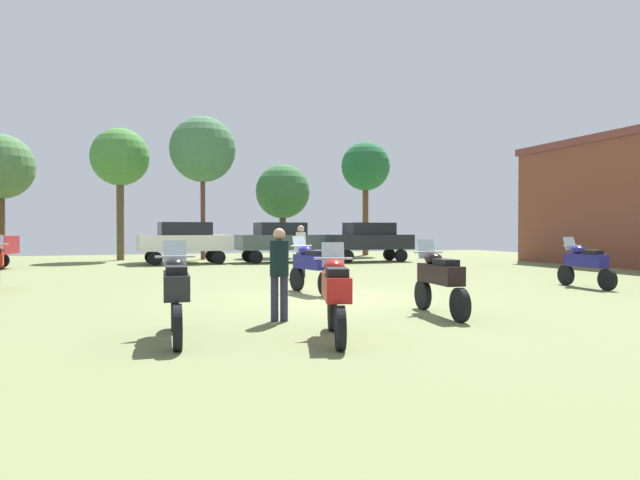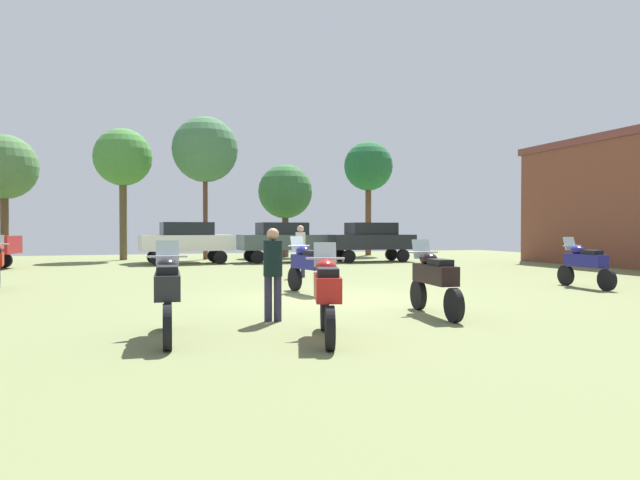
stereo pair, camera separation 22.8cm
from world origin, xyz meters
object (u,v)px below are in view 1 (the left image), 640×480
object	(u,v)px
car_3	(369,239)
tree_1	(203,150)
person_1	(301,247)
tree_6	(120,158)
motorcycle_5	(439,278)
person_2	(279,267)
motorcycle_7	(336,292)
motorcycle_6	(585,263)
motorcycle_8	(176,291)
tree_3	(283,192)
motorcycle_10	(310,266)
tree_4	(0,167)
tree_2	(366,167)
car_2	(185,240)
car_1	(280,239)

from	to	relation	value
car_3	tree_1	world-z (taller)	tree_1
person_1	tree_6	bearing A→B (deg)	-42.58
motorcycle_5	person_2	distance (m)	3.14
motorcycle_7	tree_6	world-z (taller)	tree_6
motorcycle_6	motorcycle_7	distance (m)	10.45
motorcycle_8	motorcycle_7	bearing A→B (deg)	-15.73
motorcycle_8	tree_3	bearing A→B (deg)	74.43
motorcycle_10	tree_6	bearing A→B (deg)	93.96
motorcycle_8	person_2	distance (m)	2.18
motorcycle_8	person_1	size ratio (longest dim) A/B	1.25
motorcycle_5	tree_4	distance (m)	24.98
motorcycle_5	person_2	world-z (taller)	person_2
person_1	tree_2	world-z (taller)	tree_2
motorcycle_8	car_3	bearing A→B (deg)	61.26
car_2	car_3	world-z (taller)	same
motorcycle_7	car_3	world-z (taller)	car_3
motorcycle_6	car_2	distance (m)	17.76
motorcycle_8	tree_1	xyz separation A→B (m)	(3.11, 22.48, 5.29)
tree_3	tree_4	bearing A→B (deg)	-174.89
motorcycle_5	car_2	bearing A→B (deg)	105.57
car_1	tree_1	world-z (taller)	tree_1
tree_4	motorcycle_10	bearing A→B (deg)	-59.12
motorcycle_8	tree_3	world-z (taller)	tree_3
motorcycle_5	tree_6	xyz separation A→B (m)	(-6.18, 22.53, 4.77)
motorcycle_10	car_1	xyz separation A→B (m)	(2.76, 13.65, 0.44)
motorcycle_7	motorcycle_10	world-z (taller)	motorcycle_10
car_1	car_3	size ratio (longest dim) A/B	1.01
motorcycle_10	tree_1	bearing A→B (deg)	80.98
motorcycle_7	tree_2	distance (m)	28.07
tree_2	car_1	bearing A→B (deg)	-141.27
person_1	car_3	bearing A→B (deg)	-103.97
motorcycle_7	tree_3	distance (m)	25.44
car_1	tree_3	bearing A→B (deg)	-19.60
motorcycle_10	tree_2	bearing A→B (deg)	51.87
car_3	person_2	xyz separation A→B (m)	(-9.08, -16.67, -0.19)
person_1	tree_6	distance (m)	15.51
car_1	tree_6	distance (m)	9.96
tree_3	tree_6	world-z (taller)	tree_6
tree_2	motorcycle_10	bearing A→B (deg)	-117.08
tree_3	motorcycle_10	bearing A→B (deg)	-102.78
person_2	tree_1	xyz separation A→B (m)	(1.23, 21.40, 5.04)
motorcycle_7	tree_2	world-z (taller)	tree_2
motorcycle_5	motorcycle_8	distance (m)	5.06
car_2	car_3	bearing A→B (deg)	-101.05
person_2	tree_3	distance (m)	23.72
motorcycle_5	car_1	distance (m)	17.95
motorcycle_10	tree_6	distance (m)	19.54
tree_2	car_2	bearing A→B (deg)	-154.55
car_1	tree_2	size ratio (longest dim) A/B	0.60
motorcycle_6	person_2	bearing A→B (deg)	-161.19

